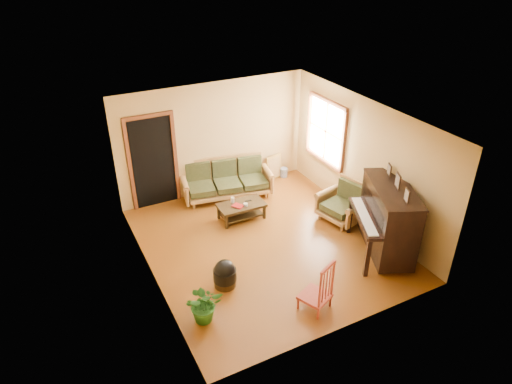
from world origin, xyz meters
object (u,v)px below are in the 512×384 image
sofa (227,180)px  piano (388,221)px  armchair (341,203)px  footstool (225,276)px  red_chair (316,285)px  potted_plant (204,304)px  coffee_table (241,211)px  ceramic_crock (284,172)px

sofa → piano: piano is taller
armchair → sofa: bearing=116.5°
piano → footstool: piano is taller
piano → red_chair: 2.14m
armchair → piano: (0.08, -1.29, 0.27)m
armchair → piano: bearing=-100.2°
potted_plant → footstool: bearing=44.4°
coffee_table → red_chair: red_chair is taller
ceramic_crock → sofa: bearing=-171.0°
sofa → ceramic_crock: (1.67, 0.27, -0.32)m
sofa → piano: (1.80, -3.31, 0.27)m
piano → coffee_table: bearing=154.4°
coffee_table → footstool: (-1.18, -1.80, 0.01)m
red_chair → piano: bearing=-6.0°
coffee_table → piano: (1.92, -2.31, 0.53)m
armchair → potted_plant: (-3.62, -1.37, -0.12)m
piano → red_chair: piano is taller
sofa → piano: 3.78m
armchair → piano: piano is taller
red_chair → ceramic_crock: red_chair is taller
sofa → potted_plant: (-1.91, -3.40, -0.11)m
piano → footstool: bearing=-164.6°
footstool → piano: bearing=-9.4°
red_chair → potted_plant: bearing=137.5°
coffee_table → potted_plant: 2.99m
sofa → ceramic_crock: bearing=19.9°
piano → potted_plant: 3.72m
ceramic_crock → coffee_table: bearing=-144.7°
coffee_table → armchair: 2.12m
coffee_table → red_chair: (-0.11, -2.97, 0.29)m
sofa → red_chair: bearing=-82.4°
armchair → ceramic_crock: bearing=77.4°
coffee_table → armchair: (1.84, -1.03, 0.26)m
sofa → armchair: bearing=-38.9°
piano → footstool: size_ratio=3.96×
armchair → red_chair: red_chair is taller
coffee_table → footstool: bearing=-123.2°
armchair → footstool: bearing=-179.4°
piano → red_chair: size_ratio=1.69×
footstool → ceramic_crock: (2.97, 3.07, -0.08)m
sofa → red_chair: red_chair is taller
coffee_table → piano: size_ratio=0.62×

